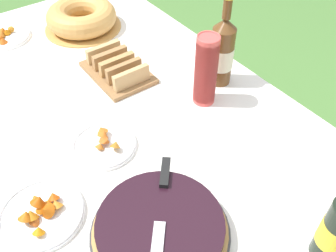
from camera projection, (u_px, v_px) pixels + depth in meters
name	position (u px, v px, depth m)	size (l,w,h in m)	color
ground_plane	(137.00, 230.00, 1.67)	(16.00, 16.00, 0.00)	#4C7A38
garden_table	(127.00, 131.00, 1.23)	(1.81, 0.99, 0.68)	brown
tablecloth	(125.00, 121.00, 1.20)	(1.82, 1.00, 0.10)	white
berry_tart	(160.00, 229.00, 0.87)	(0.33, 0.33, 0.06)	#38383D
serving_knife	(161.00, 210.00, 0.87)	(0.30, 0.26, 0.01)	silver
bundt_cake	(82.00, 17.00, 1.55)	(0.32, 0.32, 0.10)	tan
cup_stack	(206.00, 71.00, 1.16)	(0.07, 0.07, 0.24)	#E04C47
cider_bottle_amber	(222.00, 52.00, 1.24)	(0.08, 0.08, 0.32)	brown
snack_plate_near	(4.00, 36.00, 1.51)	(0.20, 0.20, 0.05)	white
snack_plate_right	(41.00, 213.00, 0.92)	(0.21, 0.21, 0.06)	white
snack_plate_far	(104.00, 144.00, 1.09)	(0.19, 0.19, 0.05)	white
bread_board	(117.00, 68.00, 1.33)	(0.26, 0.18, 0.07)	olive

